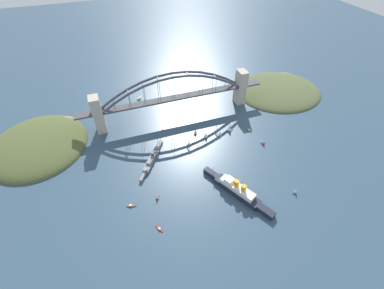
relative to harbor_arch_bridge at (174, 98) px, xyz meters
name	(u,v)px	position (x,y,z in m)	size (l,w,h in m)	color
ground_plane	(175,115)	(0.00, 0.00, -30.24)	(1400.00, 1400.00, 0.00)	#334C60
harbor_arch_bridge	(174,98)	(0.00, 0.00, 0.00)	(278.58, 18.16, 69.27)	#BCB29E
headland_west_shore	(278,91)	(-190.55, -8.54, -30.24)	(147.04, 131.53, 21.30)	#515B38
headland_east_shore	(40,145)	(191.89, 3.79, -30.24)	(127.52, 135.68, 27.41)	#4C562D
ocean_liner	(237,190)	(-23.88, 164.33, -24.58)	(49.64, 87.79, 19.51)	#1E2333
naval_cruiser	(152,159)	(55.01, 83.05, -27.35)	(43.33, 61.44, 16.54)	slate
seaplane_taxiing_near_bridge	(139,98)	(44.02, -61.89, -28.18)	(8.92, 8.71, 4.90)	#B7B7B2
small_boat_0	(131,206)	(91.55, 141.73, -29.53)	(10.55, 4.56, 1.97)	brown
small_boat_1	(249,130)	(-89.48, 70.39, -29.44)	(4.54, 11.19, 2.29)	#2D6B3D
small_boat_2	(206,135)	(-25.71, 64.54, -25.31)	(8.29, 6.69, 10.49)	brown
small_boat_3	(263,140)	(-95.03, 100.24, -25.24)	(7.91, 8.81, 10.83)	#B2231E
small_boat_4	(159,229)	(69.51, 178.07, -29.60)	(6.00, 9.85, 1.78)	#B2231E
small_boat_5	(195,131)	(-15.04, 51.47, -26.55)	(6.92, 7.81, 7.89)	black
small_boat_6	(189,143)	(0.88, 70.91, -26.95)	(6.26, 5.26, 6.92)	brown
small_boat_7	(296,191)	(-86.22, 185.51, -26.55)	(6.06, 4.20, 7.74)	#234C8C
small_boat_8	(157,196)	(62.43, 141.10, -26.68)	(5.60, 5.70, 7.56)	#B2231E
small_boat_9	(230,128)	(-62.73, 62.31, -24.78)	(10.31, 6.36, 11.80)	#2D6B3D
small_boat_10	(220,133)	(-46.49, 66.22, -26.67)	(4.79, 7.95, 7.58)	silver
channel_marker_buoy	(163,130)	(26.79, 29.04, -29.13)	(2.20, 2.20, 2.75)	red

